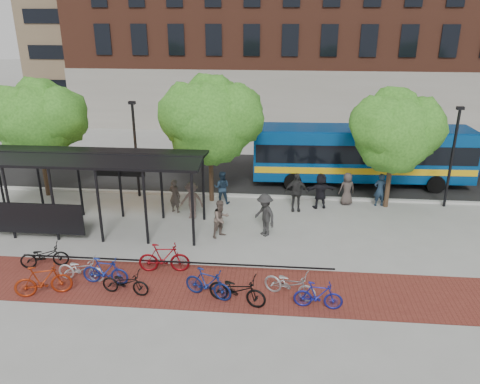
# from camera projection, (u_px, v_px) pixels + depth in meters

# --- Properties ---
(ground) EXTENTS (160.00, 160.00, 0.00)m
(ground) POSITION_uv_depth(u_px,v_px,m) (266.00, 229.00, 21.41)
(ground) COLOR #9E9E99
(ground) RESTS_ON ground
(asphalt_street) EXTENTS (160.00, 8.00, 0.01)m
(asphalt_street) POSITION_uv_depth(u_px,v_px,m) (271.00, 174.00, 28.85)
(asphalt_street) COLOR black
(asphalt_street) RESTS_ON ground
(curb) EXTENTS (160.00, 0.25, 0.12)m
(curb) POSITION_uv_depth(u_px,v_px,m) (269.00, 196.00, 25.11)
(curb) COLOR #B7B7B2
(curb) RESTS_ON ground
(brick_strip) EXTENTS (24.00, 3.00, 0.01)m
(brick_strip) POSITION_uv_depth(u_px,v_px,m) (205.00, 287.00, 16.93)
(brick_strip) COLOR maroon
(brick_strip) RESTS_ON ground
(bike_rack_rail) EXTENTS (12.00, 0.05, 0.95)m
(bike_rack_rail) POSITION_uv_depth(u_px,v_px,m) (176.00, 272.00, 17.88)
(bike_rack_rail) COLOR black
(bike_rack_rail) RESTS_ON ground
(building_brick) EXTENTS (55.00, 14.00, 20.00)m
(building_brick) POSITION_uv_depth(u_px,v_px,m) (393.00, 4.00, 41.17)
(building_brick) COLOR brown
(building_brick) RESTS_ON ground
(bus_shelter) EXTENTS (10.60, 3.07, 3.60)m
(bus_shelter) POSITION_uv_depth(u_px,v_px,m) (82.00, 165.00, 20.59)
(bus_shelter) COLOR black
(bus_shelter) RESTS_ON ground
(tree_a) EXTENTS (4.90, 4.00, 6.18)m
(tree_a) POSITION_uv_depth(u_px,v_px,m) (39.00, 118.00, 24.02)
(tree_a) COLOR #382619
(tree_a) RESTS_ON ground
(tree_b) EXTENTS (5.15, 4.20, 6.47)m
(tree_b) POSITION_uv_depth(u_px,v_px,m) (212.00, 117.00, 23.18)
(tree_b) COLOR #382619
(tree_b) RESTS_ON ground
(tree_c) EXTENTS (4.66, 3.80, 5.92)m
(tree_c) POSITION_uv_depth(u_px,v_px,m) (396.00, 129.00, 22.57)
(tree_c) COLOR #382619
(tree_c) RESTS_ON ground
(lamp_post_left) EXTENTS (0.35, 0.20, 5.12)m
(lamp_post_left) POSITION_uv_depth(u_px,v_px,m) (136.00, 147.00, 24.37)
(lamp_post_left) COLOR black
(lamp_post_left) RESTS_ON ground
(lamp_post_right) EXTENTS (0.35, 0.20, 5.12)m
(lamp_post_right) POSITION_uv_depth(u_px,v_px,m) (452.00, 155.00, 23.02)
(lamp_post_right) COLOR black
(lamp_post_right) RESTS_ON ground
(bus) EXTENTS (12.30, 3.25, 3.30)m
(bus) POSITION_uv_depth(u_px,v_px,m) (361.00, 152.00, 26.54)
(bus) COLOR navy
(bus) RESTS_ON ground
(bike_0) EXTENTS (1.91, 1.09, 0.95)m
(bike_0) POSITION_uv_depth(u_px,v_px,m) (44.00, 256.00, 18.11)
(bike_0) COLOR black
(bike_0) RESTS_ON ground
(bike_1) EXTENTS (2.00, 1.17, 1.16)m
(bike_1) POSITION_uv_depth(u_px,v_px,m) (43.00, 281.00, 16.24)
(bike_1) COLOR maroon
(bike_1) RESTS_ON ground
(bike_2) EXTENTS (1.85, 0.78, 0.95)m
(bike_2) POSITION_uv_depth(u_px,v_px,m) (81.00, 269.00, 17.18)
(bike_2) COLOR #BDBDC0
(bike_2) RESTS_ON ground
(bike_3) EXTENTS (1.77, 0.60, 1.05)m
(bike_3) POSITION_uv_depth(u_px,v_px,m) (105.00, 271.00, 16.94)
(bike_3) COLOR navy
(bike_3) RESTS_ON ground
(bike_4) EXTENTS (1.79, 0.81, 0.91)m
(bike_4) POSITION_uv_depth(u_px,v_px,m) (125.00, 282.00, 16.36)
(bike_4) COLOR black
(bike_4) RESTS_ON ground
(bike_5) EXTENTS (1.99, 0.73, 1.17)m
(bike_5) POSITION_uv_depth(u_px,v_px,m) (164.00, 258.00, 17.73)
(bike_5) COLOR maroon
(bike_5) RESTS_ON ground
(bike_7) EXTENTS (1.87, 1.11, 1.09)m
(bike_7) POSITION_uv_depth(u_px,v_px,m) (208.00, 283.00, 16.14)
(bike_7) COLOR navy
(bike_7) RESTS_ON ground
(bike_8) EXTENTS (2.17, 1.23, 1.08)m
(bike_8) POSITION_uv_depth(u_px,v_px,m) (237.00, 290.00, 15.78)
(bike_8) COLOR black
(bike_8) RESTS_ON ground
(bike_10) EXTENTS (2.05, 1.39, 1.02)m
(bike_10) POSITION_uv_depth(u_px,v_px,m) (290.00, 284.00, 16.16)
(bike_10) COLOR #9E9EA1
(bike_10) RESTS_ON ground
(bike_11) EXTENTS (1.67, 0.59, 0.99)m
(bike_11) POSITION_uv_depth(u_px,v_px,m) (318.00, 295.00, 15.54)
(bike_11) COLOR navy
(bike_11) RESTS_ON ground
(pedestrian_1) EXTENTS (0.73, 0.61, 1.71)m
(pedestrian_1) POSITION_uv_depth(u_px,v_px,m) (175.00, 196.00, 23.01)
(pedestrian_1) COLOR #423B35
(pedestrian_1) RESTS_ON ground
(pedestrian_2) EXTENTS (0.85, 0.67, 1.72)m
(pedestrian_2) POSITION_uv_depth(u_px,v_px,m) (222.00, 187.00, 24.12)
(pedestrian_2) COLOR #1C2E42
(pedestrian_2) RESTS_ON ground
(pedestrian_3) EXTENTS (1.25, 0.83, 1.81)m
(pedestrian_3) POSITION_uv_depth(u_px,v_px,m) (192.00, 201.00, 22.31)
(pedestrian_3) COLOR brown
(pedestrian_3) RESTS_ON ground
(pedestrian_4) EXTENTS (1.19, 0.57, 1.98)m
(pedestrian_4) POSITION_uv_depth(u_px,v_px,m) (296.00, 192.00, 23.13)
(pedestrian_4) COLOR #282828
(pedestrian_4) RESTS_ON ground
(pedestrian_5) EXTENTS (1.77, 0.87, 1.83)m
(pedestrian_5) POSITION_uv_depth(u_px,v_px,m) (320.00, 191.00, 23.49)
(pedestrian_5) COLOR black
(pedestrian_5) RESTS_ON ground
(pedestrian_6) EXTENTS (0.94, 0.73, 1.69)m
(pedestrian_6) POSITION_uv_depth(u_px,v_px,m) (347.00, 189.00, 23.96)
(pedestrian_6) COLOR #433A36
(pedestrian_6) RESTS_ON ground
(pedestrian_7) EXTENTS (0.69, 0.52, 1.73)m
(pedestrian_7) POSITION_uv_depth(u_px,v_px,m) (380.00, 190.00, 23.77)
(pedestrian_7) COLOR #1A2B3E
(pedestrian_7) RESTS_ON ground
(pedestrian_8) EXTENTS (1.04, 1.05, 1.71)m
(pedestrian_8) POSITION_uv_depth(u_px,v_px,m) (221.00, 219.00, 20.45)
(pedestrian_8) COLOR brown
(pedestrian_8) RESTS_ON ground
(pedestrian_9) EXTENTS (1.36, 1.43, 1.95)m
(pedestrian_9) POSITION_uv_depth(u_px,v_px,m) (265.00, 215.00, 20.55)
(pedestrian_9) COLOR #282828
(pedestrian_9) RESTS_ON ground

